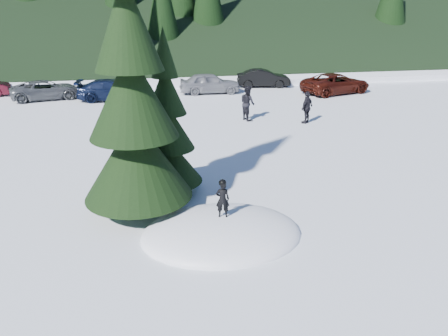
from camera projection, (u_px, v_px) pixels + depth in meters
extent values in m
plane|color=white|center=(222.00, 234.00, 12.10)|extent=(200.00, 200.00, 0.00)
ellipsoid|color=white|center=(222.00, 234.00, 12.10)|extent=(4.48, 3.52, 0.96)
cylinder|color=black|center=(139.00, 191.00, 13.13)|extent=(0.38, 0.38, 1.40)
cone|color=black|center=(137.00, 157.00, 12.74)|extent=(3.20, 3.20, 2.46)
cone|color=black|center=(132.00, 94.00, 12.08)|extent=(2.54, 2.54, 2.46)
cone|color=black|center=(127.00, 23.00, 11.42)|extent=(1.88, 1.88, 2.46)
cylinder|color=black|center=(170.00, 178.00, 14.66)|extent=(0.26, 0.26, 1.00)
cone|color=black|center=(169.00, 159.00, 14.42)|extent=(2.20, 2.20, 1.52)
cone|color=black|center=(167.00, 126.00, 14.02)|extent=(1.75, 1.75, 1.52)
cone|color=black|center=(165.00, 90.00, 13.61)|extent=(1.29, 1.29, 1.52)
cone|color=black|center=(164.00, 52.00, 13.20)|extent=(0.84, 0.84, 1.52)
imported|color=black|center=(223.00, 199.00, 11.88)|extent=(0.41, 0.30, 1.03)
imported|color=black|center=(248.00, 103.00, 23.58)|extent=(0.95, 1.08, 1.86)
imported|color=black|center=(307.00, 107.00, 22.95)|extent=(1.03, 0.95, 1.69)
imported|color=#4A4D52|center=(46.00, 90.00, 28.77)|extent=(4.84, 3.06, 1.25)
imported|color=black|center=(114.00, 90.00, 28.40)|extent=(4.81, 2.29, 1.35)
imported|color=gray|center=(210.00, 83.00, 30.63)|extent=(4.25, 1.76, 1.44)
imported|color=black|center=(263.00, 78.00, 32.98)|extent=(4.17, 1.98, 1.32)
imported|color=#361009|center=(336.00, 83.00, 30.62)|extent=(5.51, 3.72, 1.40)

